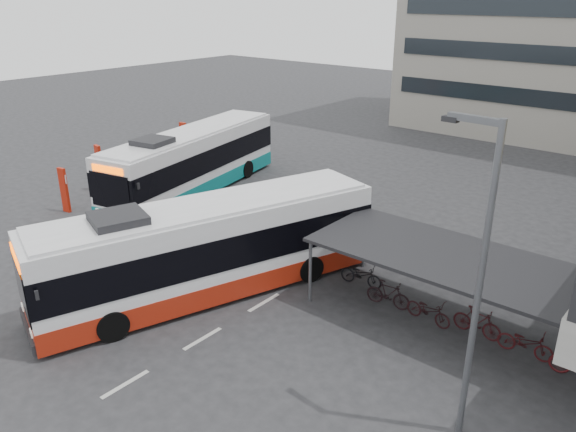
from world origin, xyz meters
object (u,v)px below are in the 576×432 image
Objects in this scene: pedestrian at (181,222)px; lamp_post at (477,270)px; bus_teal at (193,162)px; bus_main at (210,249)px.

pedestrian is 0.21× the size of lamp_post.
lamp_post is (19.44, -8.18, 2.92)m from bus_teal.
bus_teal is at bearing 87.00° from pedestrian.
lamp_post is at bearing -59.16° from pedestrian.
bus_main reaches higher than bus_teal.
bus_main is at bearing 178.13° from lamp_post.
lamp_post is at bearing -34.73° from bus_teal.
bus_main is 5.29m from pedestrian.
bus_teal is 6.73m from pedestrian.
bus_main is at bearing -73.83° from pedestrian.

